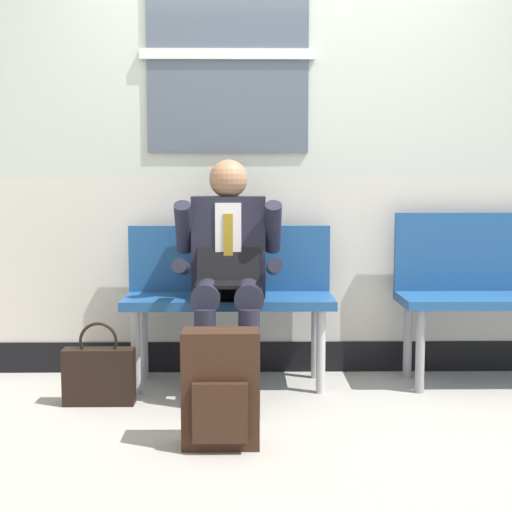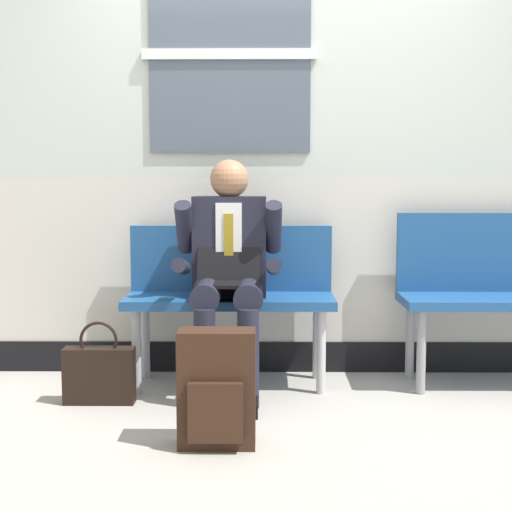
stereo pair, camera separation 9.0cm
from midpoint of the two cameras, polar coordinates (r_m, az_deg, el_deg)
ground_plane at (r=3.86m, az=1.56°, el=-11.26°), size 18.00×18.00×0.00m
station_wall at (r=4.33m, az=1.22°, el=9.75°), size 6.49×0.17×2.88m
bench_with_person at (r=4.09m, az=-2.75°, el=-2.57°), size 1.15×0.42×0.88m
bench_empty at (r=4.34m, az=18.84°, el=-1.99°), size 1.29×0.42×0.96m
person_seated at (r=3.87m, az=-2.86°, el=-0.99°), size 0.57×0.70×1.26m
backpack at (r=3.17m, az=-3.61°, el=-10.47°), size 0.33×0.20×0.51m
handbag at (r=3.86m, az=-12.87°, el=-9.06°), size 0.36×0.11×0.43m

